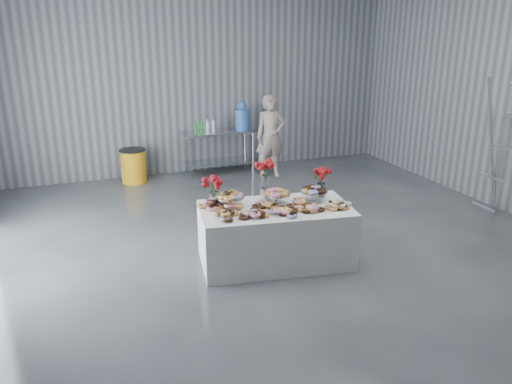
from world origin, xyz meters
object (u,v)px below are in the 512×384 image
at_px(display_table, 275,235).
at_px(trash_barrel, 133,166).
at_px(person, 271,136).
at_px(prep_table, 219,144).
at_px(water_jug, 242,117).
at_px(stepladder, 503,147).

bearing_deg(display_table, trash_barrel, 106.83).
bearing_deg(display_table, person, 68.83).
bearing_deg(prep_table, trash_barrel, -180.00).
relative_size(water_jug, stepladder, 0.25).
relative_size(prep_table, trash_barrel, 2.29).
xyz_separation_m(water_jug, stepladder, (3.05, -3.79, -0.04)).
xyz_separation_m(water_jug, trash_barrel, (-2.24, -0.00, -0.82)).
xyz_separation_m(prep_table, person, (0.92, -0.53, 0.20)).
relative_size(prep_table, water_jug, 2.71).
bearing_deg(prep_table, stepladder, -46.90).
bearing_deg(stepladder, water_jug, 128.80).
bearing_deg(display_table, water_jug, 76.65).
height_order(display_table, trash_barrel, display_table).
xyz_separation_m(display_table, person, (1.40, 3.63, 0.45)).
relative_size(trash_barrel, stepladder, 0.30).
xyz_separation_m(trash_barrel, stepladder, (5.29, -3.79, 0.78)).
height_order(prep_table, water_jug, water_jug).
bearing_deg(water_jug, stepladder, -51.20).
distance_m(display_table, prep_table, 4.19).
bearing_deg(prep_table, person, -29.98).
bearing_deg(prep_table, water_jug, -0.00).
distance_m(display_table, trash_barrel, 4.34).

